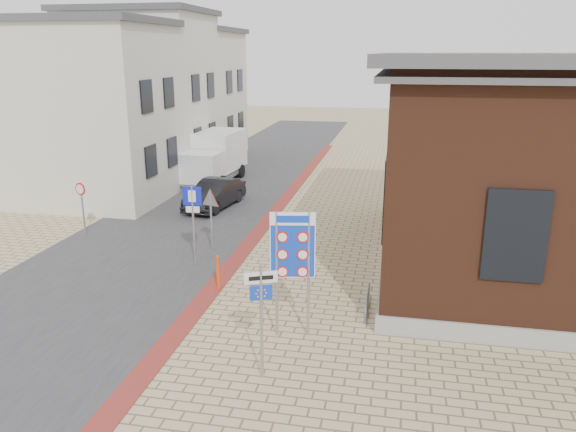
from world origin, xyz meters
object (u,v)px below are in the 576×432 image
Objects in this scene: box_truck at (215,157)px; sedan at (215,194)px; essen_sign at (261,303)px; bollard at (218,273)px; border_sign at (293,248)px; parking_sign at (193,210)px.

sedan is at bearing -68.34° from box_truck.
essen_sign reaches higher than bollard.
border_sign is at bearing -61.89° from box_truck.
bollard is at bearing 129.14° from border_sign.
bollard is (4.69, -13.81, -0.85)m from box_truck.
parking_sign is 2.60× the size of bollard.
parking_sign is (3.33, -12.11, 0.54)m from box_truck.
border_sign is (5.72, -11.04, 1.68)m from sedan.
parking_sign is (1.66, -7.04, 1.28)m from sedan.
box_truck is 4.89× the size of bollard.
border_sign is 3.00× the size of bollard.
border_sign is (7.38, -16.11, 0.94)m from box_truck.
essen_sign is 0.94× the size of parking_sign.
box_truck is at bearing 100.57° from parking_sign.
box_truck is at bearing 87.90° from essen_sign.
box_truck is 12.57m from parking_sign.
parking_sign is at bearing 128.74° from bollard.
sedan is 1.40× the size of parking_sign.
sedan is at bearing 109.10° from bollard.
essen_sign is 5.08m from bollard.
sedan is 3.65× the size of bollard.
sedan is 14.17m from essen_sign.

